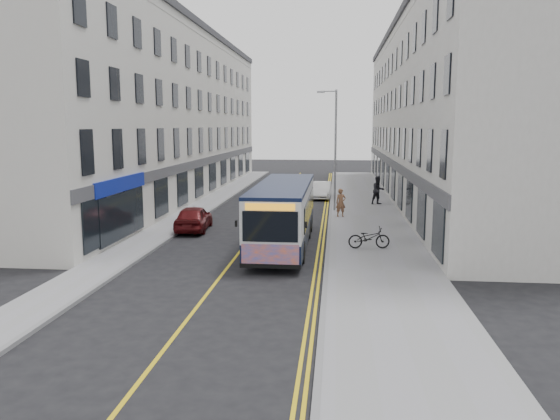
% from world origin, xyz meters
% --- Properties ---
extents(ground, '(140.00, 140.00, 0.00)m').
position_xyz_m(ground, '(0.00, 0.00, 0.00)').
color(ground, black).
rests_on(ground, ground).
extents(pavement_east, '(4.50, 64.00, 0.12)m').
position_xyz_m(pavement_east, '(6.25, 12.00, 0.06)').
color(pavement_east, gray).
rests_on(pavement_east, ground).
extents(pavement_west, '(2.00, 64.00, 0.12)m').
position_xyz_m(pavement_west, '(-5.00, 12.00, 0.06)').
color(pavement_west, gray).
rests_on(pavement_west, ground).
extents(kerb_east, '(0.18, 64.00, 0.13)m').
position_xyz_m(kerb_east, '(4.00, 12.00, 0.07)').
color(kerb_east, slate).
rests_on(kerb_east, ground).
extents(kerb_west, '(0.18, 64.00, 0.13)m').
position_xyz_m(kerb_west, '(-4.00, 12.00, 0.07)').
color(kerb_west, slate).
rests_on(kerb_west, ground).
extents(road_centre_line, '(0.12, 64.00, 0.01)m').
position_xyz_m(road_centre_line, '(0.00, 12.00, 0.00)').
color(road_centre_line, gold).
rests_on(road_centre_line, ground).
extents(road_dbl_yellow_inner, '(0.10, 64.00, 0.01)m').
position_xyz_m(road_dbl_yellow_inner, '(3.55, 12.00, 0.00)').
color(road_dbl_yellow_inner, gold).
rests_on(road_dbl_yellow_inner, ground).
extents(road_dbl_yellow_outer, '(0.10, 64.00, 0.01)m').
position_xyz_m(road_dbl_yellow_outer, '(3.75, 12.00, 0.00)').
color(road_dbl_yellow_outer, gold).
rests_on(road_dbl_yellow_outer, ground).
extents(terrace_east, '(6.00, 46.00, 13.00)m').
position_xyz_m(terrace_east, '(11.50, 21.00, 6.50)').
color(terrace_east, silver).
rests_on(terrace_east, ground).
extents(terrace_west, '(6.00, 46.00, 13.00)m').
position_xyz_m(terrace_west, '(-9.00, 21.00, 6.50)').
color(terrace_west, beige).
rests_on(terrace_west, ground).
extents(streetlamp, '(1.32, 0.18, 8.00)m').
position_xyz_m(streetlamp, '(4.17, 14.00, 4.38)').
color(streetlamp, '#96989E').
rests_on(streetlamp, ground).
extents(city_bus, '(2.43, 10.39, 3.02)m').
position_xyz_m(city_bus, '(1.88, 3.09, 1.65)').
color(city_bus, black).
rests_on(city_bus, ground).
extents(bicycle, '(1.96, 0.87, 1.00)m').
position_xyz_m(bicycle, '(5.87, 2.59, 0.62)').
color(bicycle, black).
rests_on(bicycle, pavement_east).
extents(pedestrian_near, '(0.72, 0.57, 1.74)m').
position_xyz_m(pedestrian_near, '(4.64, 11.39, 0.99)').
color(pedestrian_near, brown).
rests_on(pedestrian_near, pavement_east).
extents(pedestrian_far, '(1.21, 1.10, 2.02)m').
position_xyz_m(pedestrian_far, '(7.32, 17.02, 1.13)').
color(pedestrian_far, black).
rests_on(pedestrian_far, pavement_east).
extents(car_white, '(1.52, 4.02, 1.31)m').
position_xyz_m(car_white, '(3.20, 20.72, 0.65)').
color(car_white, silver).
rests_on(car_white, ground).
extents(car_maroon, '(1.96, 4.20, 1.39)m').
position_xyz_m(car_maroon, '(-3.40, 6.59, 0.70)').
color(car_maroon, '#540E10').
rests_on(car_maroon, ground).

